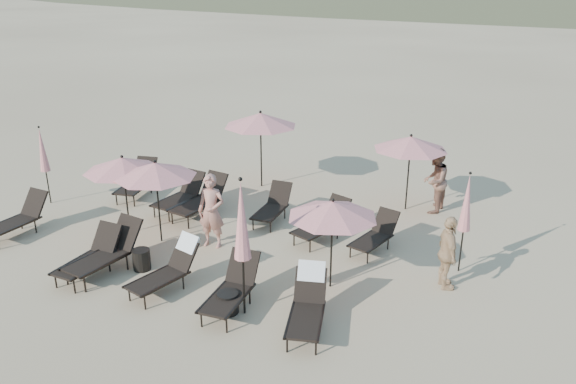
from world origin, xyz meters
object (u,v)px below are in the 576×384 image
at_px(lounger_4, 232,288).
at_px(lounger_8, 201,199).
at_px(umbrella_closed_0, 242,221).
at_px(umbrella_closed_2, 42,150).
at_px(umbrella_open_1, 155,170).
at_px(beachgoer_a, 212,211).
at_px(lounger_7, 181,195).
at_px(umbrella_open_4, 411,143).
at_px(lounger_10, 323,222).
at_px(lounger_6, 138,181).
at_px(umbrella_open_3, 260,120).
at_px(lounger_2, 90,256).
at_px(lounger_3, 169,267).
at_px(umbrella_closed_1, 467,203).
at_px(side_table_1, 228,303).
at_px(lounger_1, 107,251).
at_px(lounger_11, 375,235).
at_px(umbrella_open_2, 333,209).
at_px(beachgoer_b, 435,181).
at_px(lounger_0, 17,218).
at_px(lounger_9, 273,206).
at_px(side_table_0, 142,260).
at_px(beachgoer_c, 448,253).
at_px(lounger_5, 308,303).
at_px(umbrella_open_0, 123,164).

bearing_deg(lounger_4, lounger_8, 125.89).
xyz_separation_m(umbrella_closed_0, umbrella_closed_2, (-7.93, 2.50, -0.37)).
bearing_deg(umbrella_open_1, beachgoer_a, 14.87).
height_order(lounger_7, umbrella_open_4, umbrella_open_4).
relative_size(lounger_8, lounger_10, 1.06).
distance_m(umbrella_open_1, beachgoer_a, 1.65).
bearing_deg(lounger_8, umbrella_closed_2, -158.74).
bearing_deg(lounger_6, lounger_10, -16.28).
distance_m(lounger_7, umbrella_closed_0, 5.83).
relative_size(lounger_10, umbrella_open_3, 0.74).
xyz_separation_m(lounger_7, umbrella_closed_0, (4.21, -3.74, 1.51)).
distance_m(lounger_2, lounger_3, 1.93).
bearing_deg(umbrella_closed_1, umbrella_open_3, 156.31).
relative_size(umbrella_open_1, side_table_1, 4.93).
relative_size(lounger_1, lounger_11, 1.21).
distance_m(lounger_3, side_table_1, 1.61).
distance_m(lounger_2, umbrella_open_2, 5.40).
xyz_separation_m(lounger_10, beachgoer_b, (2.07, 2.97, 0.46)).
bearing_deg(lounger_2, umbrella_closed_0, 1.39).
xyz_separation_m(lounger_2, beachgoer_b, (5.96, 6.84, 0.46)).
height_order(lounger_0, umbrella_closed_2, umbrella_closed_2).
bearing_deg(lounger_9, umbrella_closed_1, -11.65).
xyz_separation_m(lounger_11, umbrella_closed_2, (-9.38, -1.22, 1.19)).
distance_m(lounger_11, umbrella_open_3, 5.56).
bearing_deg(umbrella_closed_1, lounger_9, 172.58).
relative_size(lounger_11, umbrella_open_4, 0.72).
xyz_separation_m(lounger_1, umbrella_open_4, (5.01, 6.42, 1.44)).
xyz_separation_m(lounger_8, lounger_10, (3.56, 0.09, -0.04)).
bearing_deg(lounger_11, umbrella_open_4, 103.27).
relative_size(lounger_2, lounger_9, 1.04).
xyz_separation_m(lounger_4, beachgoer_a, (-1.86, 2.17, 0.46)).
xyz_separation_m(umbrella_open_1, umbrella_open_2, (4.59, -0.21, -0.09)).
bearing_deg(lounger_2, lounger_6, 117.31).
height_order(umbrella_open_4, umbrella_closed_0, umbrella_closed_0).
relative_size(lounger_2, side_table_0, 3.49).
relative_size(lounger_4, umbrella_open_2, 0.86).
xyz_separation_m(lounger_11, side_table_1, (-1.76, -3.83, -0.19)).
distance_m(lounger_4, umbrella_open_1, 3.91).
distance_m(lounger_6, beachgoer_c, 9.42).
distance_m(lounger_8, lounger_10, 3.56).
height_order(lounger_10, side_table_0, lounger_10).
height_order(umbrella_closed_0, beachgoer_c, umbrella_closed_0).
height_order(lounger_5, lounger_8, lounger_8).
bearing_deg(umbrella_open_4, umbrella_closed_0, -102.54).
relative_size(lounger_3, lounger_6, 0.94).
relative_size(umbrella_open_0, umbrella_closed_0, 0.74).
bearing_deg(beachgoer_b, lounger_3, -27.51).
bearing_deg(lounger_10, lounger_2, -117.38).
bearing_deg(lounger_0, umbrella_closed_2, 119.65).
distance_m(umbrella_open_4, beachgoer_a, 5.73).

